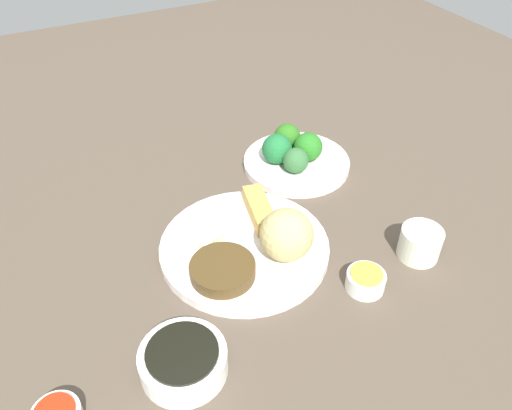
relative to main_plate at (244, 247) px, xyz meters
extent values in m
cube|color=brown|center=(0.00, 0.06, -0.02)|extent=(2.20, 2.20, 0.02)
cylinder|color=white|center=(0.00, 0.00, 0.00)|extent=(0.26, 0.26, 0.02)
sphere|color=tan|center=(-0.05, -0.05, 0.05)|extent=(0.08, 0.08, 0.08)
cube|color=gold|center=(0.05, -0.05, 0.02)|extent=(0.10, 0.05, 0.03)
cube|color=beige|center=(0.05, 0.05, 0.02)|extent=(0.09, 0.09, 0.01)
cylinder|color=#4A3619|center=(-0.05, 0.05, 0.02)|extent=(0.09, 0.09, 0.02)
cylinder|color=white|center=(0.16, -0.19, 0.00)|extent=(0.20, 0.20, 0.01)
sphere|color=#1E6B34|center=(0.17, -0.15, 0.03)|extent=(0.06, 0.06, 0.06)
sphere|color=#267221|center=(0.15, -0.21, 0.03)|extent=(0.05, 0.05, 0.05)
sphere|color=#336837|center=(0.13, -0.17, 0.03)|extent=(0.05, 0.05, 0.05)
sphere|color=#2C6C1D|center=(0.20, -0.19, 0.03)|extent=(0.05, 0.05, 0.05)
cylinder|color=white|center=(-0.16, 0.16, 0.01)|extent=(0.11, 0.11, 0.03)
cylinder|color=black|center=(-0.16, 0.16, 0.03)|extent=(0.09, 0.09, 0.00)
cylinder|color=white|center=(-0.15, -0.12, 0.01)|extent=(0.06, 0.06, 0.03)
cylinder|color=gold|center=(-0.15, -0.12, 0.02)|extent=(0.05, 0.05, 0.00)
cylinder|color=white|center=(-0.13, -0.23, 0.02)|extent=(0.06, 0.06, 0.05)
camera|label=1|loc=(-0.51, 0.24, 0.56)|focal=35.86mm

